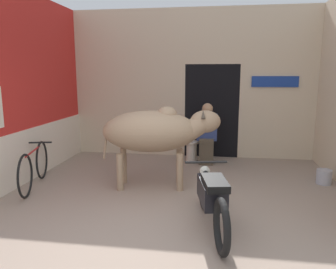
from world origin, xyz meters
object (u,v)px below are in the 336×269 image
Objects in this scene: cow at (156,131)px; bicycle at (34,167)px; bucket at (324,177)px; shopkeeper_seated at (207,132)px; motorcycle_near at (212,196)px; plastic_stool at (192,151)px.

bicycle is at bearing -170.80° from cow.
shopkeeper_seated is at bearing 153.23° from bucket.
motorcycle_near is 1.12× the size of bicycle.
plastic_stool is at bearing 74.39° from cow.
cow reaches higher than bucket.
shopkeeper_seated is (-0.16, 3.07, 0.27)m from motorcycle_near.
cow reaches higher than plastic_stool.
plastic_stool is 2.71m from bucket.
bicycle is 6.29× the size of bucket.
bucket is at bearing -25.47° from plastic_stool.
bicycle is (-2.06, -0.33, -0.61)m from cow.
bicycle reaches higher than bucket.
bucket is (1.95, 2.01, -0.29)m from motorcycle_near.
cow is at bearing -169.13° from bucket.
bicycle reaches higher than plastic_stool.
motorcycle_near is 3.09m from shopkeeper_seated.
cow is at bearing -105.61° from plastic_stool.
bucket is (2.93, 0.56, -0.84)m from cow.
bicycle is at bearing -145.73° from shopkeeper_seated.
plastic_stool is at bearing 98.80° from motorcycle_near.
shopkeeper_seated is at bearing 92.94° from motorcycle_near.
motorcycle_near is 3.23m from bicycle.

